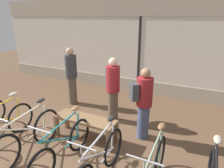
{
  "coord_description": "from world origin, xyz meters",
  "views": [
    {
      "loc": [
        2.11,
        -2.44,
        2.62
      ],
      "look_at": [
        0.0,
        1.93,
        0.95
      ],
      "focal_mm": 32.0,
      "sensor_mm": 36.0,
      "label": 1
    }
  ],
  "objects": [
    {
      "name": "customer_near_rack",
      "position": [
        0.08,
        1.81,
        0.9
      ],
      "size": [
        0.53,
        0.55,
        1.67
      ],
      "color": "brown",
      "rests_on": "ground_plane"
    },
    {
      "name": "customer_by_window",
      "position": [
        1.01,
        1.37,
        0.87
      ],
      "size": [
        0.56,
        0.53,
        1.61
      ],
      "color": "#424C6B",
      "rests_on": "ground_plane"
    },
    {
      "name": "display_bench",
      "position": [
        -0.09,
        0.77,
        0.42
      ],
      "size": [
        1.4,
        0.44,
        0.51
      ],
      "color": "brown",
      "rests_on": "ground_plane"
    },
    {
      "name": "shop_back_wall",
      "position": [
        0.0,
        4.07,
        1.64
      ],
      "size": [
        12.0,
        0.08,
        3.2
      ],
      "color": "#B2A893",
      "rests_on": "ground_plane"
    },
    {
      "name": "customer_mid_floor",
      "position": [
        -1.49,
        2.21,
        0.92
      ],
      "size": [
        0.41,
        0.41,
        1.75
      ],
      "color": "brown",
      "rests_on": "ground_plane"
    },
    {
      "name": "bicycle_center_left",
      "position": [
        -0.78,
        -0.19,
        0.41
      ],
      "size": [
        0.46,
        1.79,
        1.05
      ],
      "color": "black",
      "rests_on": "ground_plane"
    },
    {
      "name": "bicycle_center",
      "position": [
        0.01,
        -0.1,
        0.37
      ],
      "size": [
        0.46,
        1.71,
        1.02
      ],
      "color": "black",
      "rests_on": "ground_plane"
    },
    {
      "name": "bicycle_left",
      "position": [
        -1.61,
        -0.13,
        0.39
      ],
      "size": [
        0.46,
        1.71,
        1.04
      ],
      "color": "black",
      "rests_on": "ground_plane"
    },
    {
      "name": "bicycle_center_right",
      "position": [
        0.8,
        -0.18,
        0.39
      ],
      "size": [
        0.46,
        1.74,
        1.03
      ],
      "color": "black",
      "rests_on": "ground_plane"
    },
    {
      "name": "ground_plane",
      "position": [
        0.0,
        0.0,
        0.0
      ],
      "size": [
        24.0,
        24.0,
        0.0
      ],
      "primitive_type": "plane",
      "color": "brown"
    }
  ]
}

